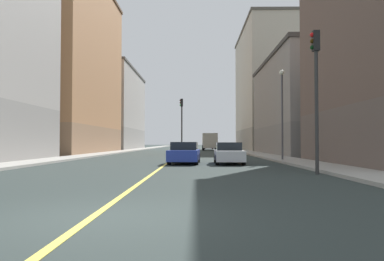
# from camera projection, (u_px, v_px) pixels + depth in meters

# --- Properties ---
(ground_plane) EXTENTS (400.00, 400.00, 0.00)m
(ground_plane) POSITION_uv_depth(u_px,v_px,m) (92.00, 218.00, 6.95)
(ground_plane) COLOR #2A3331
(ground_plane) RESTS_ON ground
(sidewalk_left) EXTENTS (2.52, 168.00, 0.15)m
(sidewalk_left) POSITION_uv_depth(u_px,v_px,m) (243.00, 151.00, 55.82)
(sidewalk_left) COLOR #9E9B93
(sidewalk_left) RESTS_ON ground
(sidewalk_right) EXTENTS (2.52, 168.00, 0.15)m
(sidewalk_right) POSITION_uv_depth(u_px,v_px,m) (124.00, 151.00, 56.03)
(sidewalk_right) COLOR #9E9B93
(sidewalk_right) RESTS_ON ground
(lane_center_stripe) EXTENTS (0.16, 154.00, 0.01)m
(lane_center_stripe) POSITION_uv_depth(u_px,v_px,m) (183.00, 152.00, 55.92)
(lane_center_stripe) COLOR #E5D14C
(lane_center_stripe) RESTS_ON ground
(building_left_mid) EXTENTS (9.01, 20.84, 11.03)m
(building_left_mid) POSITION_uv_depth(u_px,v_px,m) (306.00, 106.00, 42.86)
(building_left_mid) COLOR slate
(building_left_mid) RESTS_ON ground
(building_left_far) EXTENTS (9.01, 23.35, 21.29)m
(building_left_far) POSITION_uv_depth(u_px,v_px,m) (267.00, 90.00, 66.33)
(building_left_far) COLOR #9D9688
(building_left_far) RESTS_ON ground
(building_right_midblock) EXTENTS (9.01, 24.09, 22.47)m
(building_right_midblock) POSITION_uv_depth(u_px,v_px,m) (69.00, 66.00, 48.48)
(building_right_midblock) COLOR #8F6B4F
(building_right_midblock) RESTS_ON ground
(building_right_distant) EXTENTS (9.01, 25.60, 15.70)m
(building_right_distant) POSITION_uv_depth(u_px,v_px,m) (114.00, 110.00, 75.04)
(building_right_distant) COLOR gray
(building_right_distant) RESTS_ON ground
(traffic_light_left_near) EXTENTS (0.40, 0.32, 6.31)m
(traffic_light_left_near) POSITION_uv_depth(u_px,v_px,m) (316.00, 82.00, 16.43)
(traffic_light_left_near) COLOR #2D2D2D
(traffic_light_left_near) RESTS_ON ground
(traffic_light_median_far) EXTENTS (0.40, 0.32, 6.51)m
(traffic_light_median_far) POSITION_uv_depth(u_px,v_px,m) (182.00, 119.00, 44.03)
(traffic_light_median_far) COLOR #2D2D2D
(traffic_light_median_far) RESTS_ON ground
(street_lamp_left_near) EXTENTS (0.36, 0.36, 6.54)m
(street_lamp_left_near) POSITION_uv_depth(u_px,v_px,m) (282.00, 104.00, 27.36)
(street_lamp_left_near) COLOR #4C4C51
(street_lamp_left_near) RESTS_ON ground
(car_silver) EXTENTS (1.88, 4.44, 1.39)m
(car_silver) POSITION_uv_depth(u_px,v_px,m) (229.00, 154.00, 24.28)
(car_silver) COLOR silver
(car_silver) RESTS_ON ground
(car_blue) EXTENTS (2.08, 4.63, 1.42)m
(car_blue) POSITION_uv_depth(u_px,v_px,m) (184.00, 153.00, 24.60)
(car_blue) COLOR #23389E
(car_blue) RESTS_ON ground
(car_maroon) EXTENTS (1.86, 3.96, 1.25)m
(car_maroon) POSITION_uv_depth(u_px,v_px,m) (209.00, 146.00, 76.51)
(car_maroon) COLOR maroon
(car_maroon) RESTS_ON ground
(box_truck) EXTENTS (2.58, 7.46, 2.94)m
(box_truck) POSITION_uv_depth(u_px,v_px,m) (210.00, 141.00, 65.88)
(box_truck) COLOR beige
(box_truck) RESTS_ON ground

